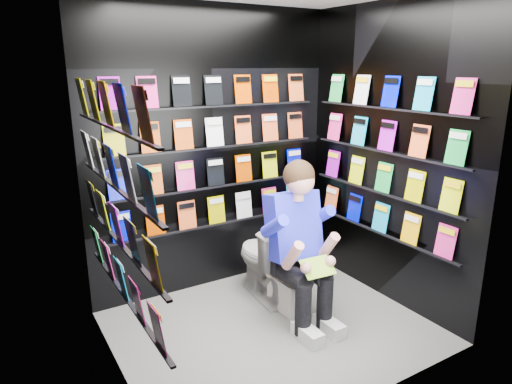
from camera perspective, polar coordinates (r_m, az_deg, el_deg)
floor at (r=3.89m, az=1.96°, el=-16.63°), size 2.40×2.40×0.00m
wall_back at (r=4.23m, az=-5.33°, el=4.98°), size 2.40×0.04×2.60m
wall_front at (r=2.64m, az=14.21°, el=-2.02°), size 2.40×0.04×2.60m
wall_left at (r=2.92m, az=-17.92°, el=-0.60°), size 0.04×2.00×2.60m
wall_right at (r=4.15m, az=16.17°, el=4.22°), size 0.04×2.00×2.60m
comics_back at (r=4.21m, az=-5.15°, el=4.99°), size 2.10×0.06×1.37m
comics_left at (r=2.92m, az=-17.36°, el=-0.42°), size 0.06×1.70×1.37m
comics_right at (r=4.13m, az=15.89°, el=4.25°), size 0.06×1.70×1.37m
toilet at (r=4.20m, az=1.30°, el=-8.39°), size 0.48×0.78×0.73m
longbox at (r=4.10m, az=4.00°, el=-12.68°), size 0.21×0.36×0.27m
longbox_lid at (r=4.03m, az=4.04°, el=-10.82°), size 0.22×0.38×0.03m
reader at (r=3.75m, az=4.47°, el=-4.37°), size 0.63×0.87×1.52m
held_comic at (r=3.58m, az=7.71°, el=-9.29°), size 0.27×0.17×0.11m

